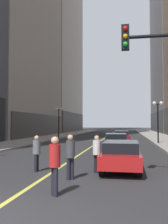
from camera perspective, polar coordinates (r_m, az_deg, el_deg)
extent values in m
plane|color=#2D2D30|center=(40.19, 5.08, -5.71)|extent=(200.00, 200.00, 0.00)
cube|color=#9E9991|center=(41.66, -6.36, -5.49)|extent=(4.50, 78.00, 0.15)
cube|color=#9E9991|center=(40.37, 16.89, -5.48)|extent=(4.50, 78.00, 0.15)
cube|color=#E5D64C|center=(40.19, 5.08, -5.70)|extent=(0.16, 70.00, 0.01)
cube|color=#A8A399|center=(46.07, -16.68, 13.97)|extent=(12.04, 24.00, 30.48)
cube|color=#3A3935|center=(41.85, -9.64, -3.05)|extent=(0.50, 22.80, 3.66)
cube|color=#332A23|center=(66.46, -2.34, -2.36)|extent=(0.50, 24.70, 5.00)
cube|color=#2C2C2E|center=(65.42, 16.15, -2.25)|extent=(0.50, 24.70, 5.00)
cube|color=#B21919|center=(11.88, 8.51, -10.05)|extent=(1.75, 4.55, 0.55)
cube|color=black|center=(11.60, 8.46, -7.87)|extent=(1.53, 2.55, 0.50)
cylinder|color=black|center=(13.53, 5.57, -10.34)|extent=(0.23, 0.64, 0.64)
cylinder|color=black|center=(13.49, 11.89, -10.32)|extent=(0.23, 0.64, 0.64)
cylinder|color=black|center=(10.41, 4.10, -12.66)|extent=(0.23, 0.64, 0.64)
cylinder|color=black|center=(10.35, 12.40, -12.66)|extent=(0.23, 0.64, 0.64)
cube|color=black|center=(21.04, 7.28, -6.83)|extent=(2.07, 4.70, 0.55)
cube|color=black|center=(20.78, 7.28, -5.57)|extent=(1.76, 2.66, 0.50)
cylinder|color=black|center=(22.69, 5.20, -7.24)|extent=(0.25, 0.65, 0.64)
cylinder|color=black|center=(22.69, 9.34, -7.21)|extent=(0.25, 0.65, 0.64)
cylinder|color=black|center=(19.47, 4.88, -7.99)|extent=(0.25, 0.65, 0.64)
cylinder|color=black|center=(19.47, 9.72, -7.96)|extent=(0.25, 0.65, 0.64)
cube|color=maroon|center=(29.11, 8.57, -5.67)|extent=(1.92, 4.53, 0.55)
cube|color=black|center=(28.87, 8.57, -4.75)|extent=(1.62, 2.56, 0.50)
cylinder|color=black|center=(30.67, 7.11, -6.04)|extent=(0.25, 0.65, 0.64)
cylinder|color=black|center=(30.71, 9.86, -6.02)|extent=(0.25, 0.65, 0.64)
cylinder|color=black|center=(27.56, 7.14, -6.42)|extent=(0.25, 0.65, 0.64)
cylinder|color=black|center=(27.60, 10.20, -6.39)|extent=(0.25, 0.65, 0.64)
cylinder|color=black|center=(9.81, -2.72, -12.72)|extent=(0.14, 0.14, 0.83)
cylinder|color=black|center=(9.74, -3.58, -12.79)|extent=(0.14, 0.14, 0.83)
cylinder|color=#3F3F44|center=(9.67, -3.14, -8.43)|extent=(0.48, 0.48, 0.66)
sphere|color=tan|center=(9.63, -3.13, -5.82)|extent=(0.22, 0.22, 0.22)
cylinder|color=black|center=(7.63, -6.45, -15.55)|extent=(0.14, 0.14, 0.85)
cylinder|color=black|center=(7.77, -6.96, -15.30)|extent=(0.14, 0.14, 0.85)
cylinder|color=#B21E1E|center=(7.57, -6.68, -9.82)|extent=(0.48, 0.48, 0.67)
sphere|color=tan|center=(7.53, -6.66, -6.43)|extent=(0.23, 0.23, 0.23)
cylinder|color=black|center=(11.46, -10.94, -11.35)|extent=(0.14, 0.14, 0.78)
cylinder|color=black|center=(11.61, -10.59, -11.24)|extent=(0.14, 0.14, 0.78)
cylinder|color=slate|center=(11.45, -10.74, -7.86)|extent=(0.37, 0.37, 0.61)
sphere|color=tan|center=(11.42, -10.72, -5.80)|extent=(0.21, 0.21, 0.21)
cylinder|color=black|center=(11.02, 3.25, -11.72)|extent=(0.14, 0.14, 0.78)
cylinder|color=black|center=(11.12, 2.59, -11.64)|extent=(0.14, 0.14, 0.78)
cylinder|color=silver|center=(10.98, 2.91, -8.07)|extent=(0.47, 0.47, 0.62)
sphere|color=tan|center=(10.95, 2.91, -5.90)|extent=(0.21, 0.21, 0.21)
cube|color=black|center=(9.44, 9.39, 16.36)|extent=(0.28, 0.24, 0.90)
sphere|color=red|center=(9.41, 9.37, 18.25)|extent=(0.17, 0.17, 0.17)
sphere|color=orange|center=(9.31, 9.39, 16.64)|extent=(0.17, 0.17, 0.17)
sphere|color=green|center=(9.22, 9.40, 15.00)|extent=(0.17, 0.17, 0.17)
cylinder|color=black|center=(36.18, -5.77, -2.71)|extent=(0.14, 0.14, 4.20)
cylinder|color=black|center=(36.23, -5.75, 0.53)|extent=(0.80, 0.06, 0.06)
sphere|color=white|center=(36.33, -6.28, 0.68)|extent=(0.36, 0.36, 0.36)
sphere|color=white|center=(36.15, -5.22, 0.70)|extent=(0.36, 0.36, 0.36)
cylinder|color=black|center=(26.83, 16.49, -2.63)|extent=(0.14, 0.14, 4.20)
cylinder|color=black|center=(26.91, 16.43, 1.74)|extent=(0.80, 0.06, 0.06)
sphere|color=white|center=(26.87, 15.68, 1.95)|extent=(0.36, 0.36, 0.36)
sphere|color=white|center=(26.96, 17.16, 1.96)|extent=(0.36, 0.36, 0.36)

